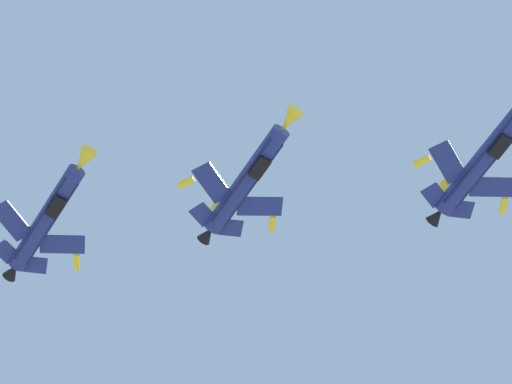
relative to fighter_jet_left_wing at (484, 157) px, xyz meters
name	(u,v)px	position (x,y,z in m)	size (l,w,h in m)	color
fighter_jet_left_wing	(484,157)	(0.00, 0.00, 0.00)	(12.31, 12.95, 4.38)	navy
fighter_jet_right_wing	(248,178)	(-21.26, -0.01, 2.10)	(12.30, 12.95, 4.38)	navy
fighter_jet_left_outer	(48,216)	(-40.17, 0.97, 1.63)	(12.31, 12.95, 4.38)	navy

